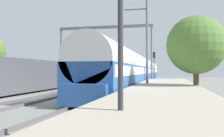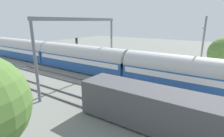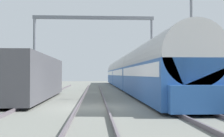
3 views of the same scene
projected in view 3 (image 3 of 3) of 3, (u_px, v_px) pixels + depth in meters
name	position (u px, v px, depth m)	size (l,w,h in m)	color
ground	(92.00, 107.00, 15.24)	(120.00, 120.00, 0.00)	slate
track_far_west	(8.00, 106.00, 15.01)	(1.52, 60.00, 0.16)	#5E555C
track_west	(92.00, 106.00, 15.24)	(1.52, 60.00, 0.16)	#5E555C
track_east	(174.00, 105.00, 15.48)	(1.52, 60.00, 0.16)	#5E555C
passenger_train	(129.00, 72.00, 36.17)	(2.93, 49.20, 3.82)	#28569E
freight_car	(30.00, 78.00, 19.91)	(2.80, 13.00, 2.70)	#47474C
person_crossing	(143.00, 80.00, 33.23)	(0.26, 0.41, 1.73)	#3B3B3B
railway_signal_far	(141.00, 64.00, 38.99)	(0.36, 0.30, 4.78)	#2D2D33
catenary_gantry	(94.00, 37.00, 31.69)	(12.77, 0.28, 7.86)	slate
catenary_pole_east_mid	(191.00, 38.00, 20.09)	(1.90, 0.20, 8.00)	slate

